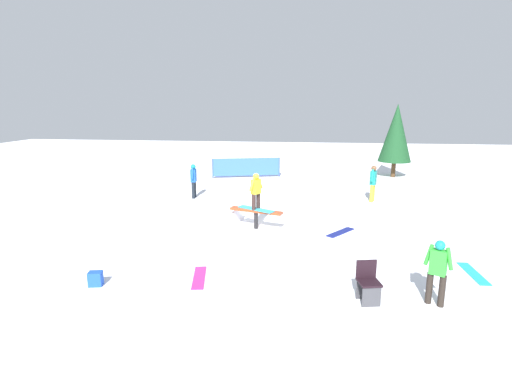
% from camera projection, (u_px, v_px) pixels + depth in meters
% --- Properties ---
extents(ground_plane, '(60.00, 60.00, 0.00)m').
position_uv_depth(ground_plane, '(256.00, 228.00, 13.45)').
color(ground_plane, white).
extents(rail_feature, '(1.83, 0.82, 0.66)m').
position_uv_depth(rail_feature, '(256.00, 213.00, 13.33)').
color(rail_feature, black).
rests_on(rail_feature, ground).
extents(snow_kicker_ramp, '(2.17, 1.97, 0.44)m').
position_uv_depth(snow_kicker_ramp, '(211.00, 216.00, 14.12)').
color(snow_kicker_ramp, white).
rests_on(snow_kicker_ramp, ground).
extents(main_rider_on_rail, '(1.29, 0.90, 1.23)m').
position_uv_depth(main_rider_on_rail, '(256.00, 192.00, 13.17)').
color(main_rider_on_rail, '#30ADD5').
rests_on(main_rider_on_rail, rail_feature).
extents(bystander_blue, '(0.23, 0.62, 1.51)m').
position_uv_depth(bystander_blue, '(194.00, 179.00, 17.59)').
color(bystander_blue, black).
rests_on(bystander_blue, ground).
extents(bystander_green, '(0.54, 0.35, 1.42)m').
position_uv_depth(bystander_green, '(438.00, 269.00, 8.21)').
color(bystander_green, black).
rests_on(bystander_green, ground).
extents(bystander_teal, '(0.33, 0.64, 1.55)m').
position_uv_depth(bystander_teal, '(373.00, 182.00, 16.91)').
color(bystander_teal, yellow).
rests_on(bystander_teal, ground).
extents(loose_snowboard_magenta, '(0.52, 1.30, 0.02)m').
position_uv_depth(loose_snowboard_magenta, '(199.00, 278.00, 9.65)').
color(loose_snowboard_magenta, '#D7298D').
rests_on(loose_snowboard_magenta, ground).
extents(loose_snowboard_navy, '(1.00, 1.18, 0.02)m').
position_uv_depth(loose_snowboard_navy, '(340.00, 232.00, 13.00)').
color(loose_snowboard_navy, navy).
rests_on(loose_snowboard_navy, ground).
extents(loose_snowboard_cyan, '(0.34, 1.35, 0.02)m').
position_uv_depth(loose_snowboard_cyan, '(473.00, 273.00, 9.88)').
color(loose_snowboard_cyan, '#1FB1C0').
rests_on(loose_snowboard_cyan, ground).
extents(folding_chair, '(0.52, 0.52, 0.88)m').
position_uv_depth(folding_chair, '(368.00, 283.00, 8.43)').
color(folding_chair, '#3F3F44').
rests_on(folding_chair, ground).
extents(backpack_on_snow, '(0.34, 0.27, 0.34)m').
position_uv_depth(backpack_on_snow, '(96.00, 279.00, 9.21)').
color(backpack_on_snow, blue).
rests_on(backpack_on_snow, ground).
extents(safety_fence, '(3.70, 1.03, 1.10)m').
position_uv_depth(safety_fence, '(246.00, 167.00, 22.42)').
color(safety_fence, blue).
rests_on(safety_fence, ground).
extents(pine_tree_near, '(1.80, 1.80, 4.08)m').
position_uv_depth(pine_tree_near, '(396.00, 133.00, 22.16)').
color(pine_tree_near, '#4C331E').
rests_on(pine_tree_near, ground).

